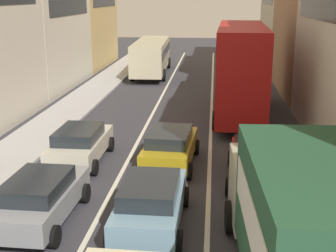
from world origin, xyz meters
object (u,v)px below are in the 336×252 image
removalist_box_truck (299,218)px  bus_far_queue_secondary (151,54)px  hatchback_centre_lane_third (170,146)px  sedan_centre_lane_second (151,202)px  sedan_left_lane_third (80,144)px  bus_mid_queue_primary (241,66)px  sedan_right_lane_behind_truck (255,161)px  wagon_left_lane_second (40,197)px

removalist_box_truck → bus_far_queue_secondary: 31.24m
removalist_box_truck → hatchback_centre_lane_third: 9.15m
sedan_centre_lane_second → sedan_left_lane_third: (-3.61, 5.25, 0.00)m
sedan_centre_lane_second → bus_far_queue_secondary: bearing=7.8°
hatchback_centre_lane_third → bus_mid_queue_primary: size_ratio=0.42×
sedan_left_lane_third → sedan_right_lane_behind_truck: same height
removalist_box_truck → bus_far_queue_secondary: bearing=10.7°
wagon_left_lane_second → bus_far_queue_secondary: bus_far_queue_secondary is taller
removalist_box_truck → wagon_left_lane_second: removalist_box_truck is taller
removalist_box_truck → sedan_right_lane_behind_truck: (-0.33, 6.87, -1.18)m
wagon_left_lane_second → sedan_right_lane_behind_truck: bearing=-58.8°
hatchback_centre_lane_third → sedan_right_lane_behind_truck: bearing=-110.7°
sedan_centre_lane_second → hatchback_centre_lane_third: 5.28m
sedan_left_lane_third → bus_mid_queue_primary: bus_mid_queue_primary is taller
sedan_centre_lane_second → bus_mid_queue_primary: size_ratio=0.41×
sedan_centre_lane_second → hatchback_centre_lane_third: (0.08, 5.28, 0.00)m
sedan_centre_lane_second → wagon_left_lane_second: size_ratio=0.99×
sedan_right_lane_behind_truck → bus_mid_queue_primary: bearing=3.8°
removalist_box_truck → wagon_left_lane_second: bearing=64.1°
removalist_box_truck → sedan_centre_lane_second: 4.92m
wagon_left_lane_second → hatchback_centre_lane_third: size_ratio=0.99×
wagon_left_lane_second → bus_mid_queue_primary: size_ratio=0.41×
sedan_left_lane_third → sedan_right_lane_behind_truck: size_ratio=0.98×
hatchback_centre_lane_third → sedan_right_lane_behind_truck: (3.27, -1.46, 0.00)m
hatchback_centre_lane_third → bus_mid_queue_primary: (3.18, 8.40, 2.03)m
removalist_box_truck → hatchback_centre_lane_third: bearing=20.6°
bus_mid_queue_primary → hatchback_centre_lane_third: bearing=161.3°
sedan_right_lane_behind_truck → bus_far_queue_secondary: size_ratio=0.42×
sedan_right_lane_behind_truck → bus_mid_queue_primary: size_ratio=0.42×
sedan_centre_lane_second → wagon_left_lane_second: same height
hatchback_centre_lane_third → bus_mid_queue_primary: bearing=-17.4°
sedan_centre_lane_second → bus_mid_queue_primary: bearing=-13.1°
sedan_centre_lane_second → bus_far_queue_secondary: bus_far_queue_secondary is taller
sedan_left_lane_third → sedan_right_lane_behind_truck: (6.97, -1.43, 0.00)m
hatchback_centre_lane_third → sedan_right_lane_behind_truck: 3.58m
sedan_right_lane_behind_truck → bus_far_queue_secondary: 24.54m
sedan_centre_lane_second → sedan_right_lane_behind_truck: (3.36, 3.82, 0.00)m
sedan_centre_lane_second → bus_far_queue_secondary: 27.59m
wagon_left_lane_second → sedan_left_lane_third: 5.29m
bus_far_queue_secondary → bus_mid_queue_primary: bearing=-155.5°
removalist_box_truck → sedan_right_lane_behind_truck: removalist_box_truck is taller
sedan_centre_lane_second → bus_far_queue_secondary: (-3.57, 27.34, 0.96)m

